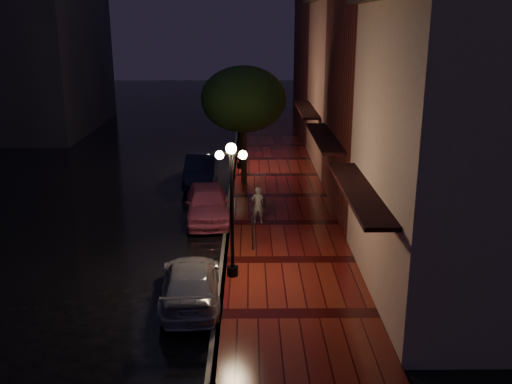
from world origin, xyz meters
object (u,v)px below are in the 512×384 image
(parking_meter, at_px, (253,230))
(pink_car, at_px, (207,203))
(streetlamp_near, at_px, (232,202))
(navy_car, at_px, (201,169))
(streetlamp_far, at_px, (240,124))
(silver_car, at_px, (190,283))
(woman_with_umbrella, at_px, (258,190))
(street_tree, at_px, (244,101))

(parking_meter, bearing_deg, pink_car, 108.97)
(streetlamp_near, bearing_deg, navy_car, 99.69)
(streetlamp_far, height_order, silver_car, streetlamp_far)
(streetlamp_far, relative_size, silver_car, 1.02)
(navy_car, distance_m, woman_with_umbrella, 7.08)
(silver_car, xyz_separation_m, parking_meter, (1.84, 3.60, 0.29))
(streetlamp_near, relative_size, streetlamp_far, 1.00)
(woman_with_umbrella, distance_m, parking_meter, 2.95)
(streetlamp_far, bearing_deg, navy_car, -127.02)
(streetlamp_far, xyz_separation_m, street_tree, (0.26, -3.01, 1.64))
(silver_car, bearing_deg, streetlamp_near, -132.61)
(pink_car, distance_m, silver_car, 7.24)
(pink_car, bearing_deg, streetlamp_far, 76.24)
(streetlamp_near, distance_m, pink_car, 6.15)
(streetlamp_far, relative_size, woman_with_umbrella, 2.05)
(streetlamp_far, distance_m, navy_car, 3.74)
(navy_car, bearing_deg, streetlamp_far, 52.50)
(pink_car, distance_m, parking_meter, 4.08)
(streetlamp_far, bearing_deg, street_tree, -85.09)
(woman_with_umbrella, bearing_deg, silver_car, 73.96)
(silver_car, height_order, parking_meter, parking_meter)
(parking_meter, bearing_deg, navy_car, 97.46)
(silver_car, distance_m, woman_with_umbrella, 6.86)
(street_tree, distance_m, silver_car, 13.09)
(streetlamp_near, distance_m, silver_car, 2.76)
(streetlamp_far, distance_m, silver_car, 15.67)
(parking_meter, bearing_deg, silver_car, -125.16)
(navy_car, relative_size, parking_meter, 3.51)
(streetlamp_far, bearing_deg, silver_car, -94.39)
(streetlamp_near, xyz_separation_m, navy_car, (-1.95, 11.41, -1.88))
(streetlamp_near, distance_m, street_tree, 11.12)
(silver_car, xyz_separation_m, woman_with_umbrella, (2.06, 6.47, 0.93))
(navy_car, height_order, woman_with_umbrella, woman_with_umbrella)
(street_tree, height_order, parking_meter, street_tree)
(pink_car, distance_m, navy_car, 5.73)
(pink_car, bearing_deg, silver_car, -95.28)
(streetlamp_near, height_order, woman_with_umbrella, streetlamp_near)
(streetlamp_far, xyz_separation_m, woman_with_umbrella, (0.88, -9.03, -1.06))
(streetlamp_near, distance_m, streetlamp_far, 14.00)
(navy_car, bearing_deg, streetlamp_near, -80.79)
(streetlamp_far, relative_size, parking_meter, 3.44)
(street_tree, height_order, woman_with_umbrella, street_tree)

